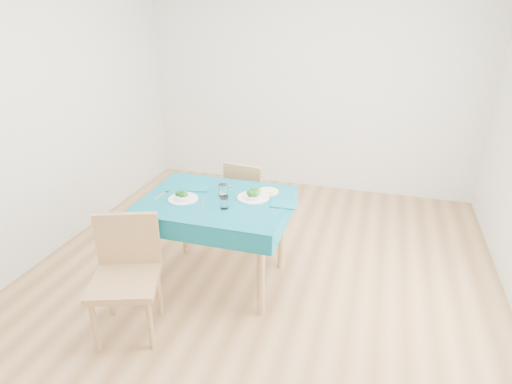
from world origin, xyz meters
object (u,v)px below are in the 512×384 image
(chair_near, at_px, (122,266))
(bowl_near, at_px, (183,195))
(chair_far, at_px, (251,196))
(bowl_far, at_px, (253,194))
(side_plate, at_px, (268,191))
(table, at_px, (218,241))

(chair_near, xyz_separation_m, bowl_near, (0.13, 0.69, 0.23))
(bowl_near, bearing_deg, chair_far, 69.39)
(chair_far, height_order, bowl_far, chair_far)
(chair_far, bearing_deg, chair_near, 82.07)
(chair_near, relative_size, bowl_near, 4.79)
(bowl_far, height_order, side_plate, bowl_far)
(bowl_near, bearing_deg, chair_near, -101.00)
(bowl_near, distance_m, bowl_far, 0.55)
(bowl_near, relative_size, side_plate, 1.32)
(table, xyz_separation_m, side_plate, (0.36, 0.25, 0.38))
(chair_far, height_order, bowl_near, chair_far)
(side_plate, bearing_deg, bowl_far, -117.38)
(chair_far, distance_m, side_plate, 0.63)
(chair_far, xyz_separation_m, side_plate, (0.30, -0.48, 0.29))
(chair_near, height_order, bowl_near, chair_near)
(table, relative_size, chair_near, 1.02)
(chair_far, bearing_deg, bowl_far, 117.57)
(chair_far, height_order, side_plate, chair_far)
(chair_near, bearing_deg, chair_far, 54.16)
(chair_near, distance_m, chair_far, 1.57)
(table, xyz_separation_m, bowl_far, (0.28, 0.10, 0.42))
(side_plate, bearing_deg, table, -144.53)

